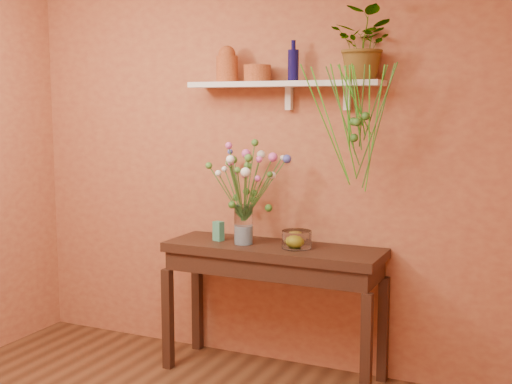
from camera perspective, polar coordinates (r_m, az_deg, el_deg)
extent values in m
cube|color=#BA7044|center=(4.52, 2.39, 1.93)|extent=(4.00, 0.04, 2.70)
cube|color=#3B2116|center=(4.36, 1.48, -5.00)|extent=(1.44, 0.46, 0.06)
cube|color=#3B2116|center=(4.38, 1.48, -6.19)|extent=(1.38, 0.43, 0.12)
cube|color=#3B2116|center=(4.63, -7.56, -10.72)|extent=(0.06, 0.06, 0.69)
cube|color=#3B2116|center=(4.10, 9.45, -13.21)|extent=(0.06, 0.06, 0.69)
cube|color=#3B2116|center=(4.96, -5.05, -9.45)|extent=(0.06, 0.06, 0.69)
cube|color=#3B2116|center=(4.47, 10.84, -11.48)|extent=(0.06, 0.06, 0.69)
cube|color=white|center=(4.36, 2.39, 9.23)|extent=(1.30, 0.24, 0.04)
cube|color=white|center=(4.45, 2.85, 8.00)|extent=(0.04, 0.05, 0.15)
cube|color=white|center=(4.31, 7.83, 7.96)|extent=(0.04, 0.05, 0.15)
cylinder|color=#BB552E|center=(4.52, -2.50, 10.48)|extent=(0.16, 0.16, 0.17)
sphere|color=#BB552E|center=(4.52, -2.51, 11.71)|extent=(0.11, 0.11, 0.11)
cylinder|color=#BB552E|center=(4.44, 0.11, 10.13)|extent=(0.21, 0.21, 0.11)
cylinder|color=#0E0B40|center=(4.36, 3.21, 10.77)|extent=(0.09, 0.09, 0.20)
cylinder|color=#0E0B40|center=(4.37, 3.23, 12.47)|extent=(0.04, 0.04, 0.06)
imported|color=#366A23|center=(4.20, 9.34, 12.39)|extent=(0.46, 0.42, 0.43)
cylinder|color=#366A23|center=(4.03, 10.19, 7.50)|extent=(0.16, 0.08, 0.45)
cylinder|color=green|center=(4.04, 8.49, 7.68)|extent=(0.17, 0.20, 0.43)
cylinder|color=green|center=(4.03, 8.03, 7.09)|extent=(0.04, 0.14, 0.51)
cylinder|color=#366A23|center=(4.02, 9.08, 7.23)|extent=(0.08, 0.17, 0.49)
cylinder|color=green|center=(4.01, 6.03, 5.57)|extent=(0.21, 0.36, 0.73)
cylinder|color=green|center=(4.09, 8.33, 8.14)|extent=(0.12, 0.03, 0.36)
cylinder|color=#366A23|center=(3.96, 10.40, 5.42)|extent=(0.22, 0.15, 0.73)
cylinder|color=green|center=(4.00, 7.53, 5.91)|extent=(0.09, 0.29, 0.68)
cylinder|color=green|center=(3.98, 8.63, 7.18)|extent=(0.01, 0.24, 0.49)
cylinder|color=#366A23|center=(4.11, 7.44, 6.46)|extent=(0.21, 0.08, 0.60)
cylinder|color=green|center=(4.05, 8.84, 7.72)|extent=(0.06, 0.10, 0.42)
cylinder|color=green|center=(4.05, 10.13, 5.26)|extent=(0.14, 0.11, 0.76)
cylinder|color=#366A23|center=(4.04, 8.51, 7.12)|extent=(0.08, 0.06, 0.50)
cylinder|color=green|center=(4.00, 7.84, 6.90)|extent=(0.03, 0.28, 0.54)
cylinder|color=green|center=(4.04, 7.83, 7.44)|extent=(0.01, 0.09, 0.46)
cylinder|color=#366A23|center=(3.94, 10.22, 5.79)|extent=(0.30, 0.27, 0.69)
cylinder|color=green|center=(4.01, 9.68, 6.45)|extent=(0.02, 0.10, 0.59)
cylinder|color=green|center=(4.11, 6.35, 5.81)|extent=(0.25, 0.06, 0.70)
sphere|color=#366A23|center=(4.04, 8.33, 6.00)|extent=(0.05, 0.05, 0.05)
sphere|color=#366A23|center=(4.05, 8.41, 4.62)|extent=(0.05, 0.05, 0.05)
sphere|color=#366A23|center=(3.99, 8.64, 5.93)|extent=(0.05, 0.05, 0.05)
sphere|color=#366A23|center=(4.02, 9.37, 6.45)|extent=(0.05, 0.05, 0.05)
cylinder|color=white|center=(4.38, -1.07, -2.82)|extent=(0.12, 0.12, 0.26)
cylinder|color=silver|center=(4.39, -1.07, -3.68)|extent=(0.11, 0.11, 0.12)
cylinder|color=#386B28|center=(4.19, -1.62, 0.08)|extent=(0.06, 0.31, 0.43)
sphere|color=white|center=(4.03, -2.22, 2.80)|extent=(0.05, 0.05, 0.05)
cylinder|color=#386B28|center=(4.27, -1.33, -0.32)|extent=(0.04, 0.17, 0.35)
sphere|color=#59923B|center=(4.17, -1.60, 1.89)|extent=(0.04, 0.04, 0.04)
cylinder|color=#386B28|center=(4.25, -0.99, -0.42)|extent=(0.09, 0.17, 0.34)
sphere|color=white|center=(4.14, -0.91, 1.70)|extent=(0.06, 0.06, 0.06)
cylinder|color=#386B28|center=(4.28, -0.87, 0.20)|extent=(0.09, 0.11, 0.42)
sphere|color=#59923B|center=(4.19, -0.65, 2.94)|extent=(0.05, 0.05, 0.05)
cylinder|color=#386B28|center=(4.29, -0.41, 0.15)|extent=(0.14, 0.06, 0.41)
sphere|color=#E357B7|center=(4.22, 0.28, 2.82)|extent=(0.04, 0.04, 0.04)
cylinder|color=#386B28|center=(4.30, -0.47, -0.67)|extent=(0.13, 0.06, 0.29)
sphere|color=#E357B7|center=(4.23, 0.14, 1.16)|extent=(0.04, 0.04, 0.04)
cylinder|color=#386B28|center=(4.31, 0.04, -0.48)|extent=(0.19, 0.02, 0.31)
sphere|color=#366A23|center=(4.26, 1.19, 1.52)|extent=(0.04, 0.04, 0.04)
cylinder|color=#386B28|center=(4.29, 0.17, 0.24)|extent=(0.22, 0.01, 0.43)
sphere|color=#E357B7|center=(4.23, 1.46, 3.00)|extent=(0.06, 0.06, 0.06)
cylinder|color=#386B28|center=(4.33, 0.16, -0.51)|extent=(0.19, 0.06, 0.31)
sphere|color=white|center=(4.30, 1.41, 1.45)|extent=(0.05, 0.05, 0.05)
cylinder|color=#386B28|center=(4.34, 0.79, 0.20)|extent=(0.26, 0.14, 0.41)
sphere|color=#4A53C3|center=(4.33, 2.67, 2.85)|extent=(0.06, 0.06, 0.06)
cylinder|color=#386B28|center=(4.41, 0.64, 0.29)|extent=(0.17, 0.26, 0.41)
sphere|color=white|center=(4.47, 2.31, 2.95)|extent=(0.04, 0.04, 0.04)
cylinder|color=#386B28|center=(4.36, -0.58, 0.91)|extent=(0.05, 0.09, 0.51)
sphere|color=#59923B|center=(4.37, -0.09, 4.25)|extent=(0.05, 0.05, 0.05)
cylinder|color=#386B28|center=(4.41, -0.30, 0.42)|extent=(0.05, 0.19, 0.42)
sphere|color=white|center=(4.46, 0.45, 3.22)|extent=(0.06, 0.06, 0.06)
cylinder|color=#386B28|center=(4.38, -0.89, -0.08)|extent=(0.01, 0.08, 0.35)
sphere|color=#59923B|center=(4.39, -0.71, 2.26)|extent=(0.05, 0.05, 0.05)
cylinder|color=#386B28|center=(4.39, -0.96, 0.46)|extent=(0.04, 0.11, 0.43)
sphere|color=#E357B7|center=(4.43, -0.85, 3.31)|extent=(0.06, 0.06, 0.06)
cylinder|color=#386B28|center=(4.42, -1.00, -0.42)|extent=(0.06, 0.15, 0.29)
sphere|color=#E357B7|center=(4.48, -0.92, 1.53)|extent=(0.06, 0.06, 0.06)
cylinder|color=#386B28|center=(4.46, -1.53, 0.22)|extent=(0.17, 0.20, 0.39)
sphere|color=#366A23|center=(4.57, -1.97, 2.76)|extent=(0.06, 0.06, 0.06)
cylinder|color=#386B28|center=(4.40, -1.51, -0.38)|extent=(0.11, 0.08, 0.31)
sphere|color=#E357B7|center=(4.44, -1.94, 1.64)|extent=(0.04, 0.04, 0.04)
cylinder|color=#386B28|center=(4.40, -1.91, -0.21)|extent=(0.17, 0.05, 0.33)
sphere|color=white|center=(4.43, -2.73, 1.98)|extent=(0.04, 0.04, 0.04)
cylinder|color=#386B28|center=(4.37, -1.65, 0.53)|extent=(0.12, 0.03, 0.45)
sphere|color=#4A53C3|center=(4.39, -2.23, 3.47)|extent=(0.04, 0.04, 0.04)
cylinder|color=#386B28|center=(4.35, -1.68, 0.02)|extent=(0.10, 0.04, 0.38)
sphere|color=white|center=(4.34, -2.30, 2.49)|extent=(0.05, 0.05, 0.05)
cylinder|color=#386B28|center=(4.37, -2.57, -0.08)|extent=(0.23, 0.07, 0.36)
sphere|color=#59923B|center=(4.38, -4.07, 2.27)|extent=(0.05, 0.05, 0.05)
cylinder|color=#386B28|center=(4.33, -2.16, -0.43)|extent=(0.13, 0.12, 0.32)
sphere|color=white|center=(4.29, -3.26, 1.62)|extent=(0.04, 0.04, 0.04)
cylinder|color=#386B28|center=(4.33, -1.73, 0.03)|extent=(0.09, 0.07, 0.38)
sphere|color=#59923B|center=(4.31, -2.40, 2.53)|extent=(0.04, 0.04, 0.04)
cylinder|color=#386B28|center=(4.31, -1.70, 0.74)|extent=(0.07, 0.10, 0.50)
sphere|color=#E357B7|center=(4.26, -2.35, 4.00)|extent=(0.05, 0.05, 0.05)
cylinder|color=#386B28|center=(4.29, -1.62, 0.00)|extent=(0.03, 0.14, 0.39)
sphere|color=#E357B7|center=(4.22, -2.18, 2.52)|extent=(0.04, 0.04, 0.04)
sphere|color=#366A23|center=(4.34, -2.08, -1.11)|extent=(0.05, 0.05, 0.05)
sphere|color=#366A23|center=(4.48, -0.23, -0.66)|extent=(0.05, 0.05, 0.05)
sphere|color=#366A23|center=(4.50, -1.71, -0.48)|extent=(0.05, 0.05, 0.05)
sphere|color=#366A23|center=(4.28, 1.09, -1.38)|extent=(0.05, 0.05, 0.05)
sphere|color=#366A23|center=(4.50, -0.18, -0.09)|extent=(0.05, 0.05, 0.05)
sphere|color=#366A23|center=(4.49, -0.84, 0.04)|extent=(0.05, 0.05, 0.05)
cylinder|color=white|center=(4.27, 3.50, -4.08)|extent=(0.19, 0.19, 0.11)
cylinder|color=white|center=(4.28, 3.50, -4.75)|extent=(0.19, 0.19, 0.01)
sphere|color=yellow|center=(4.26, 3.38, -4.22)|extent=(0.08, 0.08, 0.08)
cube|color=teal|center=(4.50, -3.24, -3.36)|extent=(0.08, 0.07, 0.13)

